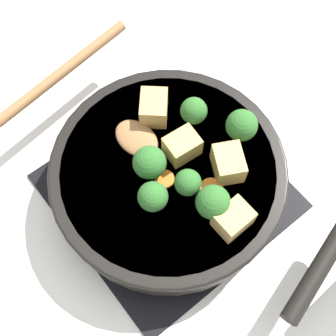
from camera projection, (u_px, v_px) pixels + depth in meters
ground_plane at (168, 192)px, 0.71m from camera, size 2.40×2.40×0.00m
front_burner_grate at (168, 189)px, 0.70m from camera, size 0.31×0.31×0.03m
skillet_pan at (169, 177)px, 0.66m from camera, size 0.33×0.42×0.06m
wooden_spoon at (92, 99)px, 0.67m from camera, size 0.25×0.22×0.02m
tofu_cube_center_large at (233, 219)px, 0.58m from camera, size 0.05×0.04×0.04m
tofu_cube_near_handle at (228, 163)px, 0.62m from camera, size 0.05×0.06×0.04m
tofu_cube_east_chunk at (154, 108)px, 0.65m from camera, size 0.06×0.06×0.04m
tofu_cube_west_chunk at (182, 146)px, 0.63m from camera, size 0.05×0.04×0.04m
broccoli_floret_near_spoon at (153, 197)px, 0.59m from camera, size 0.04×0.04×0.05m
broccoli_floret_center_top at (242, 125)px, 0.63m from camera, size 0.04×0.04×0.05m
broccoli_floret_east_rim at (150, 163)px, 0.61m from camera, size 0.04×0.04×0.05m
broccoli_floret_west_rim at (185, 184)px, 0.60m from camera, size 0.04×0.04×0.04m
broccoli_floret_north_edge at (213, 202)px, 0.58m from camera, size 0.04×0.04×0.05m
broccoli_floret_south_cluster at (194, 111)px, 0.64m from camera, size 0.04×0.04×0.04m
carrot_slice_orange_thin at (165, 179)px, 0.62m from camera, size 0.03×0.03×0.01m
carrot_slice_near_center at (211, 189)px, 0.62m from camera, size 0.03×0.03×0.01m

